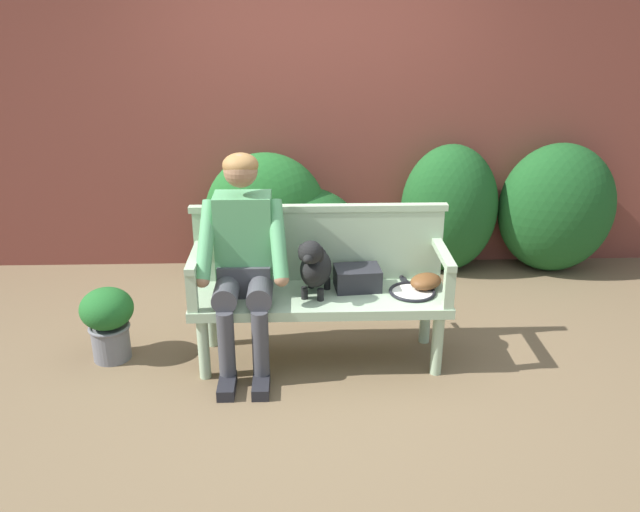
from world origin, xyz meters
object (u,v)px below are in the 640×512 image
object	(u,v)px
dog_on_bench	(315,266)
sports_bag	(357,278)
person_seated	(243,255)
potted_plant	(108,319)
garden_bench	(320,303)
tennis_racket	(411,290)
baseball_glove	(426,281)

from	to	relation	value
dog_on_bench	sports_bag	world-z (taller)	dog_on_bench
person_seated	potted_plant	bearing A→B (deg)	175.70
garden_bench	dog_on_bench	world-z (taller)	dog_on_bench
person_seated	tennis_racket	size ratio (longest dim) A/B	2.30
sports_bag	potted_plant	size ratio (longest dim) A/B	0.58
garden_bench	tennis_racket	world-z (taller)	tennis_racket
baseball_glove	potted_plant	distance (m)	2.01
baseball_glove	garden_bench	bearing A→B (deg)	146.73
garden_bench	potted_plant	distance (m)	1.34
baseball_glove	sports_bag	size ratio (longest dim) A/B	0.79
baseball_glove	tennis_racket	bearing A→B (deg)	165.87
potted_plant	baseball_glove	bearing A→B (deg)	0.30
tennis_racket	baseball_glove	xyz separation A→B (m)	(0.10, 0.05, 0.04)
person_seated	potted_plant	distance (m)	0.99
garden_bench	tennis_racket	distance (m)	0.57
garden_bench	baseball_glove	bearing A→B (deg)	5.24
dog_on_bench	baseball_glove	xyz separation A→B (m)	(0.70, 0.09, -0.15)
person_seated	dog_on_bench	bearing A→B (deg)	-2.47
sports_bag	potted_plant	world-z (taller)	sports_bag
tennis_racket	baseball_glove	bearing A→B (deg)	24.39
potted_plant	person_seated	bearing A→B (deg)	-4.30
person_seated	dog_on_bench	size ratio (longest dim) A/B	3.38
dog_on_bench	tennis_racket	xyz separation A→B (m)	(0.60, 0.05, -0.19)
tennis_racket	sports_bag	distance (m)	0.34
garden_bench	person_seated	world-z (taller)	person_seated
baseball_glove	potted_plant	world-z (taller)	baseball_glove
tennis_racket	person_seated	bearing A→B (deg)	-178.28
dog_on_bench	tennis_racket	distance (m)	0.63
baseball_glove	dog_on_bench	bearing A→B (deg)	149.19
person_seated	tennis_racket	distance (m)	1.06
person_seated	baseball_glove	size ratio (longest dim) A/B	6.05
tennis_racket	sports_bag	size ratio (longest dim) A/B	2.07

